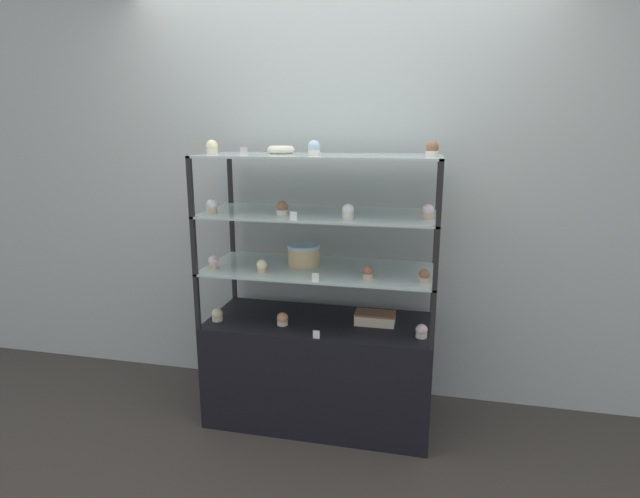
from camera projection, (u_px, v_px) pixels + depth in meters
ground_plane at (320, 415)px, 3.00m from camera, size 20.00×20.00×0.00m
back_wall at (335, 192)px, 3.10m from camera, size 8.00×0.05×2.60m
display_base at (320, 369)px, 2.93m from camera, size 1.28×0.55×0.61m
display_riser_lower at (320, 271)px, 2.79m from camera, size 1.28×0.55×0.31m
display_riser_middle at (320, 216)px, 2.72m from camera, size 1.28×0.55×0.31m
display_riser_upper at (320, 158)px, 2.65m from camera, size 1.28×0.55×0.31m
layer_cake_centerpiece at (304, 255)px, 2.84m from camera, size 0.19×0.19×0.12m
sheet_cake_frosted at (375, 318)px, 2.81m from camera, size 0.22×0.13×0.07m
cupcake_0 at (217, 315)px, 2.85m from camera, size 0.06×0.06×0.07m
cupcake_1 at (282, 319)px, 2.79m from camera, size 0.06×0.06×0.07m
cupcake_2 at (421, 331)px, 2.62m from camera, size 0.06×0.06×0.07m
price_tag_0 at (316, 335)px, 2.61m from camera, size 0.04×0.00×0.04m
cupcake_3 at (213, 262)px, 2.78m from camera, size 0.06×0.06×0.07m
cupcake_4 at (262, 266)px, 2.70m from camera, size 0.06×0.06×0.07m
cupcake_5 at (368, 272)px, 2.59m from camera, size 0.06×0.06×0.07m
cupcake_6 at (424, 276)px, 2.52m from camera, size 0.06×0.06×0.07m
price_tag_1 at (315, 277)px, 2.54m from camera, size 0.04×0.00×0.04m
cupcake_7 at (212, 207)px, 2.71m from camera, size 0.06×0.06×0.07m
cupcake_8 at (282, 208)px, 2.65m from camera, size 0.06×0.06×0.07m
cupcake_9 at (348, 212)px, 2.54m from camera, size 0.06×0.06×0.07m
cupcake_10 at (428, 212)px, 2.52m from camera, size 0.06×0.06×0.07m
price_tag_2 at (293, 216)px, 2.49m from camera, size 0.04×0.00×0.04m
cupcake_11 at (212, 148)px, 2.66m from camera, size 0.06×0.06×0.08m
cupcake_12 at (314, 148)px, 2.54m from camera, size 0.06×0.06×0.08m
cupcake_13 at (432, 149)px, 2.42m from camera, size 0.06×0.06×0.08m
price_tag_3 at (244, 152)px, 2.47m from camera, size 0.04×0.00×0.04m
donut_glazed at (281, 150)px, 2.77m from camera, size 0.15×0.15×0.04m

